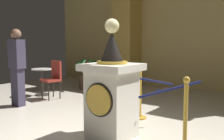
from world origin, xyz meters
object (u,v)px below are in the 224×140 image
Objects in this scene: stanchion_far at (140,100)px; bystander_guest at (17,65)px; stanchion_near at (185,132)px; potted_palm_left at (87,78)px; pedestal_clock at (112,92)px; cafe_table at (42,78)px; cafe_chair_red at (53,76)px.

stanchion_far is 2.85m from bystander_guest.
potted_palm_left reaches higher than stanchion_near.
pedestal_clock is at bearing -82.44° from stanchion_far.
stanchion_near is 5.06m from potted_palm_left.
bystander_guest is at bearing -63.42° from cafe_table.
stanchion_far is 3.21m from cafe_table.
pedestal_clock is 4.12m from potted_palm_left.
bystander_guest reaches higher than potted_palm_left.
stanchion_near is 4.71m from cafe_table.
bystander_guest is 1.79× the size of cafe_chair_red.
stanchion_near is at bearing -34.42° from potted_palm_left.
cafe_table is at bearing 175.74° from stanchion_far.
cafe_chair_red is (-3.93, 1.33, 0.22)m from stanchion_near.
pedestal_clock is at bearing -42.42° from potted_palm_left.
potted_palm_left is 1.50m from cafe_table.
stanchion_far is 0.58× the size of bystander_guest.
stanchion_far is (-1.29, 1.17, -0.01)m from stanchion_near.
stanchion_near is 4.16m from cafe_chair_red.
stanchion_far is 0.97× the size of potted_palm_left.
pedestal_clock is at bearing 175.32° from stanchion_near.
pedestal_clock is 1.13m from stanchion_far.
bystander_guest reaches higher than cafe_chair_red.
cafe_table is at bearing 158.60° from pedestal_clock.
stanchion_far reaches higher than cafe_table.
potted_palm_left is at bearing 137.58° from pedestal_clock.
stanchion_near is 1.41× the size of cafe_table.
stanchion_near reaches higher than cafe_chair_red.
stanchion_near reaches higher than cafe_table.
stanchion_far is 1.04× the size of cafe_chair_red.
stanchion_near is 0.99× the size of potted_palm_left.
stanchion_near is 4.02m from bystander_guest.
potted_palm_left is at bearing 99.11° from cafe_chair_red.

